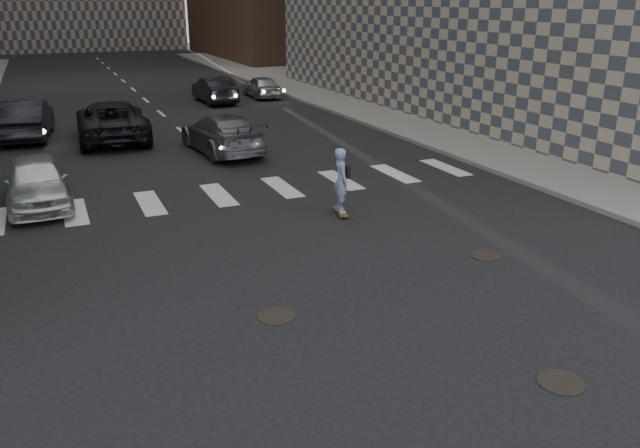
# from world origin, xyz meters

# --- Properties ---
(ground) EXTENTS (160.00, 160.00, 0.00)m
(ground) POSITION_xyz_m (0.00, 0.00, 0.00)
(ground) COLOR black
(ground) RESTS_ON ground
(sidewalk_right) EXTENTS (13.00, 80.00, 0.15)m
(sidewalk_right) POSITION_xyz_m (14.50, 20.00, 0.07)
(sidewalk_right) COLOR gray
(sidewalk_right) RESTS_ON ground
(manhole_a) EXTENTS (0.70, 0.70, 0.02)m
(manhole_a) POSITION_xyz_m (1.20, -2.50, 0.01)
(manhole_a) COLOR black
(manhole_a) RESTS_ON ground
(manhole_b) EXTENTS (0.70, 0.70, 0.02)m
(manhole_b) POSITION_xyz_m (-2.00, 1.20, 0.01)
(manhole_b) COLOR black
(manhole_b) RESTS_ON ground
(manhole_c) EXTENTS (0.70, 0.70, 0.02)m
(manhole_c) POSITION_xyz_m (3.30, 2.00, 0.01)
(manhole_c) COLOR black
(manhole_c) RESTS_ON ground
(skateboarder) EXTENTS (0.53, 0.94, 1.82)m
(skateboarder) POSITION_xyz_m (1.55, 5.93, 0.95)
(skateboarder) COLOR brown
(skateboarder) RESTS_ON ground
(silver_sedan) EXTENTS (1.82, 4.15, 1.39)m
(silver_sedan) POSITION_xyz_m (-5.86, 9.99, 0.70)
(silver_sedan) COLOR silver
(silver_sedan) RESTS_ON ground
(traffic_car_a) EXTENTS (2.23, 5.03, 1.61)m
(traffic_car_a) POSITION_xyz_m (-6.16, 20.00, 0.80)
(traffic_car_a) COLOR black
(traffic_car_a) RESTS_ON ground
(traffic_car_b) EXTENTS (2.45, 5.18, 1.46)m
(traffic_car_b) POSITION_xyz_m (0.60, 14.34, 0.73)
(traffic_car_b) COLOR slate
(traffic_car_b) RESTS_ON ground
(traffic_car_c) EXTENTS (2.92, 5.90, 1.61)m
(traffic_car_c) POSITION_xyz_m (-2.96, 18.26, 0.80)
(traffic_car_c) COLOR black
(traffic_car_c) RESTS_ON ground
(traffic_car_d) EXTENTS (1.64, 3.81, 1.28)m
(traffic_car_d) POSITION_xyz_m (6.50, 27.27, 0.64)
(traffic_car_d) COLOR #B9BCC1
(traffic_car_d) RESTS_ON ground
(traffic_car_e) EXTENTS (1.68, 4.42, 1.44)m
(traffic_car_e) POSITION_xyz_m (3.43, 26.42, 0.72)
(traffic_car_e) COLOR black
(traffic_car_e) RESTS_ON ground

